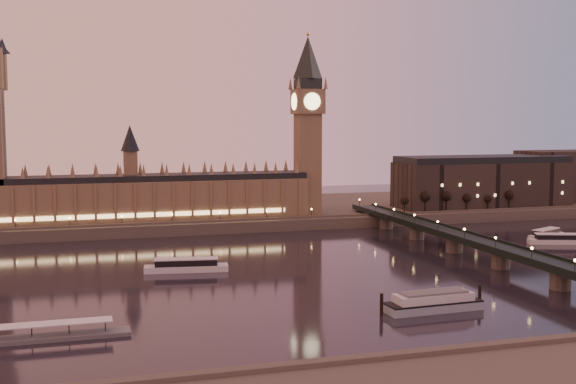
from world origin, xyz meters
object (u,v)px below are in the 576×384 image
object	(u,v)px
cruise_boat_a	(186,266)
cruise_boat_b	(557,239)
moored_barge	(433,302)
pontoon_pier	(54,335)

from	to	relation	value
cruise_boat_a	cruise_boat_b	xyz separation A→B (m)	(184.70, 13.26, -0.14)
cruise_boat_b	moored_barge	bearing A→B (deg)	-122.09
cruise_boat_a	moored_barge	world-z (taller)	moored_barge
moored_barge	cruise_boat_b	bearing A→B (deg)	36.12
moored_barge	cruise_boat_a	bearing A→B (deg)	126.26
cruise_boat_a	moored_barge	bearing A→B (deg)	-42.54
moored_barge	pontoon_pier	size ratio (longest dim) A/B	0.89
cruise_boat_a	cruise_boat_b	distance (m)	185.17
cruise_boat_a	cruise_boat_b	bearing A→B (deg)	12.40
cruise_boat_a	pontoon_pier	size ratio (longest dim) A/B	0.82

